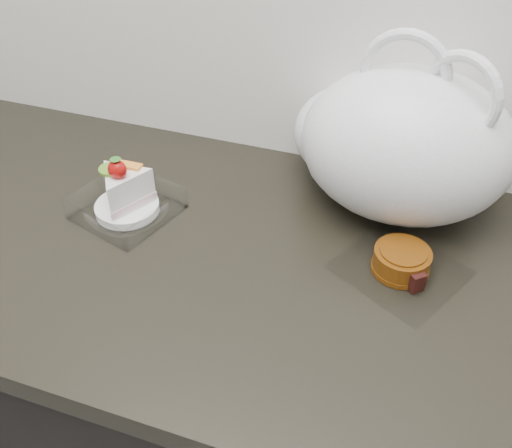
% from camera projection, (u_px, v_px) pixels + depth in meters
% --- Properties ---
extents(counter, '(2.04, 0.64, 0.90)m').
position_uv_depth(counter, '(229.00, 406.00, 1.20)').
color(counter, black).
rests_on(counter, ground).
extents(cake_tray, '(0.19, 0.19, 0.12)m').
position_uv_depth(cake_tray, '(125.00, 198.00, 0.97)').
color(cake_tray, white).
rests_on(cake_tray, counter).
extents(mooncake_wrap, '(0.23, 0.22, 0.04)m').
position_uv_depth(mooncake_wrap, '(402.00, 263.00, 0.87)').
color(mooncake_wrap, white).
rests_on(mooncake_wrap, counter).
extents(plastic_bag, '(0.43, 0.36, 0.31)m').
position_uv_depth(plastic_bag, '(394.00, 142.00, 0.93)').
color(plastic_bag, white).
rests_on(plastic_bag, counter).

